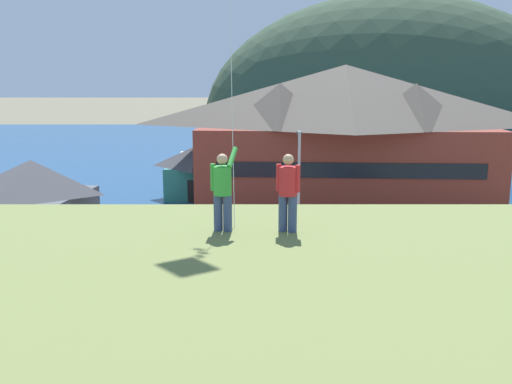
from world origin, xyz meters
The scene contains 20 objects.
ground_plane centered at (0.00, 0.00, 0.00)m, with size 600.00×600.00×0.00m, color #66604C.
parking_lot_pad centered at (0.00, 5.00, 0.05)m, with size 40.00×20.00×0.10m, color slate.
bay_water centered at (0.00, 60.00, 0.01)m, with size 360.00×84.00×0.03m, color navy.
far_hill_west_ridge centered at (35.09, 117.67, 0.00)m, with size 92.11×58.30×60.58m, color #334733.
harbor_lodge centered at (8.62, 22.38, 5.79)m, with size 24.43×12.89×10.84m.
storage_shed_near_lot centered at (-10.74, 8.55, 2.79)m, with size 6.55×6.50×5.37m.
storage_shed_waterside centered at (-3.20, 24.32, 2.28)m, with size 5.58×5.66×4.38m.
wharf_dock centered at (-1.78, 34.31, 0.35)m, with size 3.20×11.13×0.70m.
moored_boat_wharfside centered at (-5.00, 36.64, 0.72)m, with size 2.43×5.81×2.16m.
moored_boat_outer_mooring centered at (1.54, 33.38, 0.72)m, with size 2.36×6.32×2.16m.
moored_boat_inner_slip centered at (-5.44, 37.08, 0.72)m, with size 2.96×8.28×2.16m.
parked_car_lone_by_shed centered at (9.80, 6.60, 1.06)m, with size 4.34×2.34×1.82m.
parked_car_mid_row_center centered at (-4.42, 5.78, 1.06)m, with size 4.20×2.06×1.82m.
parked_car_mid_row_far centered at (8.28, 0.69, 1.06)m, with size 4.32×2.29×1.82m.
parked_car_mid_row_near centered at (-0.07, -0.20, 1.06)m, with size 4.26×2.17×1.82m.
parked_car_front_row_red centered at (0.59, 5.97, 1.06)m, with size 4.22×2.09×1.82m.
parked_car_front_row_silver centered at (-7.20, 0.06, 1.06)m, with size 4.27×2.19×1.82m.
parking_light_pole centered at (4.17, 10.56, 3.95)m, with size 0.24×0.78×6.63m.
person_kite_flyer centered at (0.90, -9.51, 7.28)m, with size 0.61×0.61×1.86m.
person_companion centered at (2.35, -9.57, 7.26)m, with size 0.52×0.40×1.74m.
Camera 1 is at (1.65, -21.56, 9.64)m, focal length 38.94 mm.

